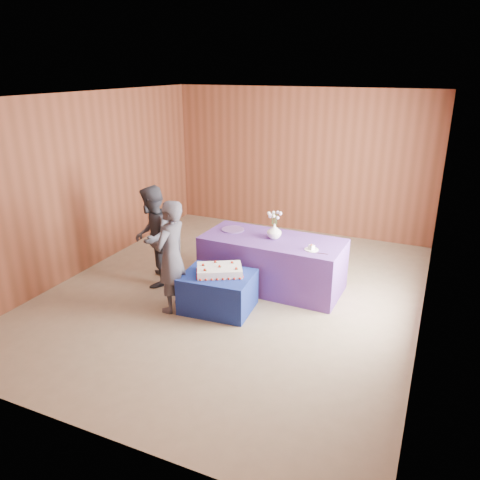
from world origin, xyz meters
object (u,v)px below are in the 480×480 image
Objects in this scene: guest_left at (171,257)px; vase at (274,231)px; serving_table at (272,263)px; cake_table at (218,292)px; guest_right at (153,237)px; sheet_cake at (219,270)px.

vase is at bearing 143.68° from guest_left.
vase is (0.01, 0.02, 0.48)m from serving_table.
vase is at bearing 55.18° from serving_table.
guest_left is (-0.54, -0.24, 0.50)m from cake_table.
cake_table is at bearing 52.66° from guest_right.
guest_left reaches higher than vase.
guest_left reaches higher than cake_table.
serving_table is at bearing 143.64° from guest_left.
sheet_cake is (0.02, 0.02, 0.30)m from cake_table.
serving_table reaches higher than cake_table.
guest_right is (-1.62, -0.60, 0.36)m from serving_table.
cake_table is 0.45× the size of serving_table.
sheet_cake is at bearing -112.57° from serving_table.
cake_table is 1.02m from serving_table.
guest_right reaches higher than cake_table.
vase is 1.53m from guest_left.
cake_table is 0.77m from guest_left.
sheet_cake is at bearing 118.58° from guest_left.
sheet_cake is 0.49× the size of guest_right.
vase is at bearing 36.63° from sheet_cake.
serving_table is at bearing 87.99° from guest_right.
sheet_cake is at bearing -114.56° from vase.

